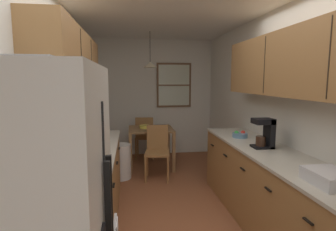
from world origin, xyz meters
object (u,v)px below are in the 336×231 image
(storage_canister, at_px, (72,164))
(fruit_bowl, at_px, (240,135))
(trash_bin, at_px, (121,161))
(dish_rack, at_px, (330,178))
(dining_chair_near, at_px, (157,149))
(microwave_over_range, at_px, (34,84))
(dining_table, at_px, (151,135))
(table_serving_bowl, at_px, (145,127))
(coffee_maker, at_px, (265,133))
(dining_chair_far, at_px, (145,135))

(storage_canister, xyz_separation_m, fruit_bowl, (1.94, 1.18, -0.05))
(trash_bin, relative_size, dish_rack, 1.73)
(dining_chair_near, bearing_deg, microwave_over_range, -111.00)
(dining_chair_near, distance_m, dish_rack, 2.93)
(dining_chair_near, height_order, trash_bin, dining_chair_near)
(dining_table, relative_size, table_serving_bowl, 4.38)
(dining_table, relative_size, dining_chair_near, 0.92)
(microwave_over_range, relative_size, storage_canister, 3.60)
(trash_bin, distance_m, fruit_bowl, 2.08)
(dining_table, distance_m, fruit_bowl, 1.98)
(table_serving_bowl, bearing_deg, coffee_maker, -60.32)
(dining_chair_far, bearing_deg, dining_table, -81.97)
(storage_canister, xyz_separation_m, table_serving_bowl, (0.74, 2.83, -0.20))
(trash_bin, height_order, table_serving_bowl, table_serving_bowl)
(storage_canister, bearing_deg, table_serving_bowl, 75.34)
(fruit_bowl, bearing_deg, dish_rack, -89.78)
(dining_chair_near, bearing_deg, dish_rack, -69.22)
(coffee_maker, bearing_deg, table_serving_bowl, 119.68)
(dining_chair_near, bearing_deg, trash_bin, 174.31)
(trash_bin, bearing_deg, dining_chair_near, -5.69)
(dining_chair_far, bearing_deg, microwave_over_range, -102.87)
(dining_chair_near, bearing_deg, storage_canister, -112.46)
(dish_rack, height_order, table_serving_bowl, dish_rack)
(trash_bin, bearing_deg, dish_rack, -59.25)
(storage_canister, bearing_deg, trash_bin, 82.53)
(dish_rack, bearing_deg, fruit_bowl, 90.22)
(microwave_over_range, height_order, dining_chair_far, microwave_over_range)
(dining_chair_far, height_order, storage_canister, storage_canister)
(coffee_maker, xyz_separation_m, table_serving_bowl, (-1.26, 2.21, -0.29))
(trash_bin, xyz_separation_m, fruit_bowl, (1.64, -1.10, 0.64))
(storage_canister, bearing_deg, dish_rack, -13.84)
(dining_chair_near, relative_size, table_serving_bowl, 4.75)
(table_serving_bowl, bearing_deg, dining_chair_near, -73.25)
(dish_rack, bearing_deg, table_serving_bowl, 110.06)
(dining_table, bearing_deg, dish_rack, -71.68)
(table_serving_bowl, bearing_deg, storage_canister, -104.66)
(microwave_over_range, xyz_separation_m, dining_chair_far, (0.88, 3.86, -1.15))
(table_serving_bowl, bearing_deg, dish_rack, -69.94)
(storage_canister, relative_size, dish_rack, 0.50)
(microwave_over_range, xyz_separation_m, storage_canister, (0.11, 0.45, -0.66))
(fruit_bowl, relative_size, table_serving_bowl, 1.07)
(dining_chair_near, height_order, storage_canister, storage_canister)
(coffee_maker, bearing_deg, trash_bin, 135.46)
(dining_chair_far, xyz_separation_m, coffee_maker, (1.23, -2.79, 0.58))
(dining_chair_far, xyz_separation_m, table_serving_bowl, (-0.03, -0.58, 0.29))
(dish_rack, bearing_deg, dining_table, 108.32)
(dining_chair_near, height_order, dish_rack, dish_rack)
(trash_bin, distance_m, table_serving_bowl, 0.85)
(microwave_over_range, distance_m, coffee_maker, 2.43)
(dining_chair_near, bearing_deg, fruit_bowl, -45.62)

